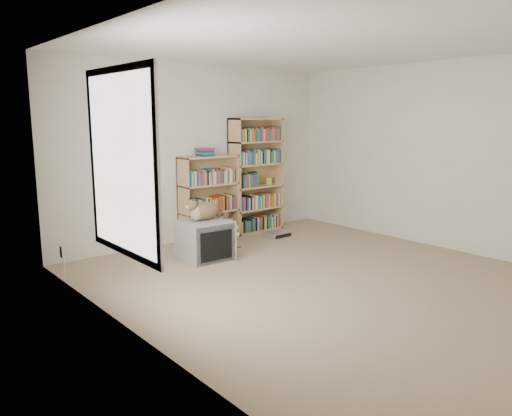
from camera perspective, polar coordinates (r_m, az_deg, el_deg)
floor at (r=5.60m, az=8.03°, el=-8.09°), size 4.50×5.00×0.01m
wall_back at (r=7.25m, az=-6.55°, el=6.25°), size 4.50×0.02×2.50m
wall_left at (r=3.97m, az=-13.96°, el=2.61°), size 0.02×5.00×2.50m
wall_right at (r=7.17m, az=20.57°, el=5.61°), size 0.02×5.00×2.50m
ceiling at (r=5.37m, az=8.74°, el=18.14°), size 4.50×5.00×0.02m
window at (r=4.14m, az=-15.11°, el=4.95°), size 0.02×1.22×1.52m
crt_tv at (r=6.23m, az=-5.86°, el=-3.71°), size 0.62×0.57×0.51m
cat at (r=6.20m, az=-5.39°, el=-0.57°), size 0.62×0.44×0.49m
bookcase_tall at (r=7.73m, az=-0.06°, el=3.46°), size 0.87×0.30×1.74m
bookcase_short at (r=7.25m, az=-5.47°, el=0.71°), size 0.88×0.30×1.22m
book_stack at (r=7.15m, az=-5.89°, el=6.38°), size 0.20×0.26×0.11m
green_mug at (r=7.89m, az=1.44°, el=3.11°), size 0.10×0.10×0.11m
framed_print at (r=7.81m, az=-0.34°, el=3.43°), size 0.16×0.05×0.21m
dvd_player at (r=7.44m, az=2.47°, el=-3.02°), size 0.37×0.27×0.08m
wall_outlet at (r=5.83m, az=-21.34°, el=-4.71°), size 0.01×0.08×0.13m
floor_cables at (r=6.79m, az=-0.35°, el=-4.65°), size 1.20×0.70×0.01m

